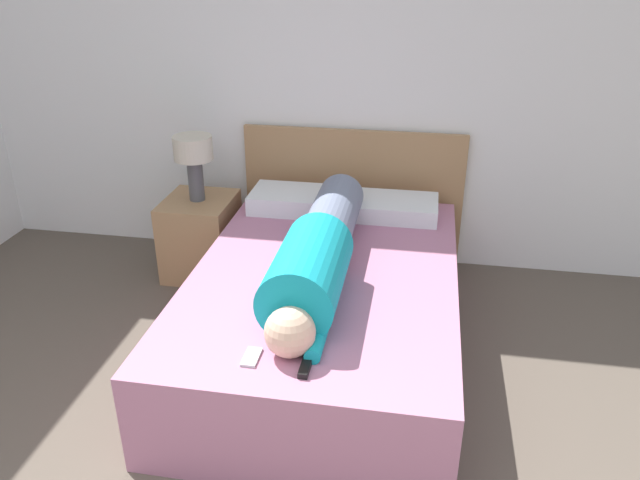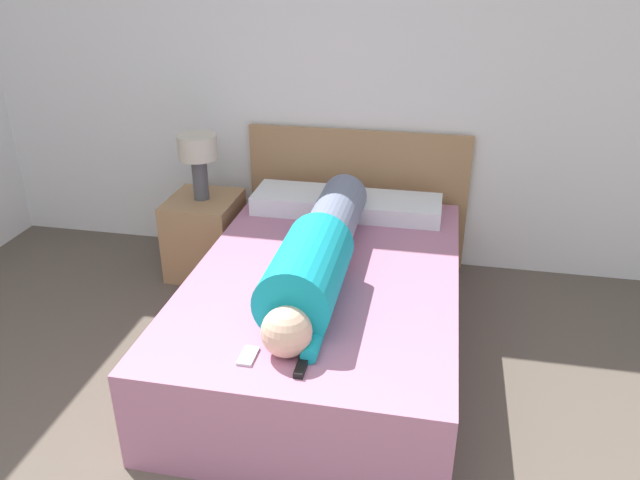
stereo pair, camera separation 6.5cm
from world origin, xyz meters
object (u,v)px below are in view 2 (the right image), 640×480
Objects in this scene: person_lying at (318,253)px; pillow_second at (394,208)px; tv_remote at (302,365)px; nightstand at (205,235)px; bed at (326,310)px; table_lamp at (198,154)px; cell_phone at (248,356)px; pillow_near_headboard at (303,200)px.

person_lying is 0.96m from pillow_second.
pillow_second is 1.65m from tv_remote.
nightstand is 0.91× the size of pillow_second.
bed is 1.36m from table_lamp.
nightstand is 3.54× the size of tv_remote.
nightstand is at bearing 117.20° from cell_phone.
bed is at bearing -37.34° from nightstand.
pillow_near_headboard is 4.72× the size of cell_phone.
pillow_near_headboard reaches higher than bed.
tv_remote is (0.06, -0.84, 0.26)m from bed.
table_lamp reaches higher than pillow_near_headboard.
pillow_near_headboard is at bearing 110.95° from bed.
table_lamp is 0.73× the size of pillow_second.
person_lying is 0.74m from cell_phone.
bed is 3.59× the size of pillow_second.
table_lamp is (0.00, 0.00, 0.57)m from nightstand.
pillow_near_headboard is at bearing 4.48° from nightstand.
table_lamp is 1.29m from pillow_second.
cell_phone is at bearing 173.54° from tv_remote.
bed is at bearing -109.78° from pillow_second.
table_lamp reaches higher than pillow_second.
person_lying is (0.95, -0.85, -0.19)m from table_lamp.
nightstand is 1.76m from cell_phone.
person_lying is (-0.02, -0.11, 0.40)m from bed.
tv_remote is (0.08, -0.73, -0.14)m from person_lying.
tv_remote is at bearing -83.58° from person_lying.
cell_phone is at bearing -102.25° from person_lying.
table_lamp is 0.27× the size of person_lying.
pillow_second is at bearing 2.38° from table_lamp.
pillow_second is (1.26, 0.05, -0.29)m from table_lamp.
bed is at bearing 94.22° from tv_remote.
pillow_second is (1.26, 0.05, 0.28)m from nightstand.
person_lying is (0.95, -0.85, 0.38)m from nightstand.
bed is 0.88m from tv_remote.
pillow_second is at bearing 0.00° from pillow_near_headboard.
cell_phone reaches higher than bed.
bed is 1.22m from nightstand.
pillow_near_headboard is 1.61m from cell_phone.
person_lying reaches higher than bed.
nightstand reaches higher than cell_phone.
cell_phone is at bearing -62.80° from nightstand.
table_lamp reaches higher than person_lying.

